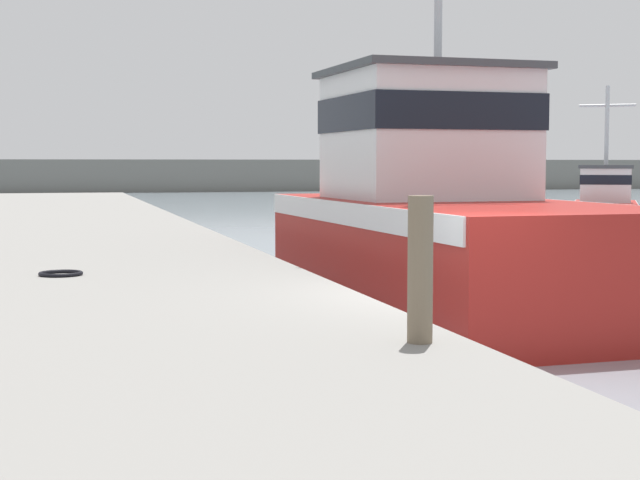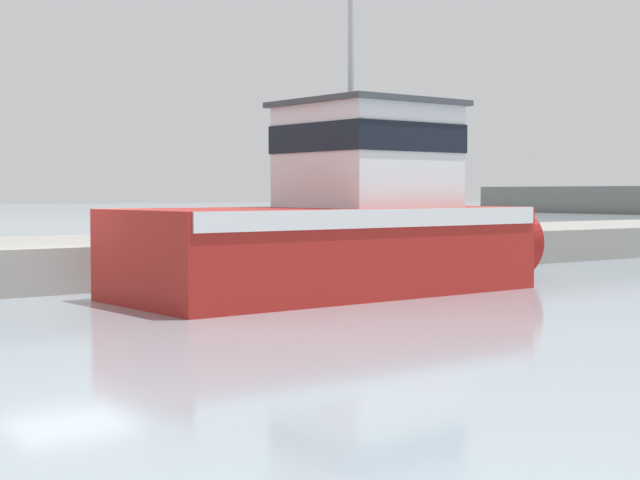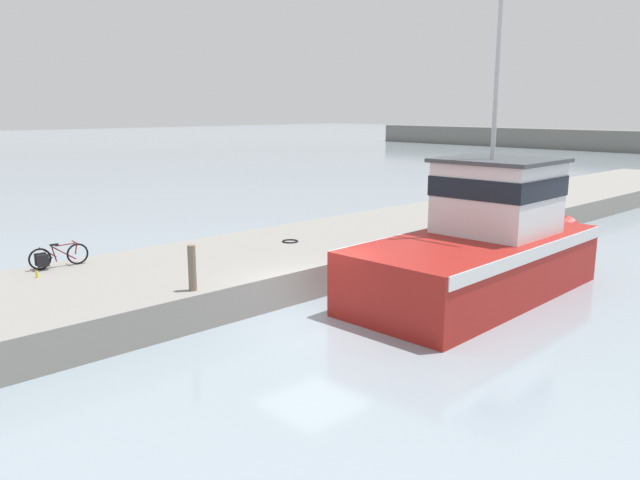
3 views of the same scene
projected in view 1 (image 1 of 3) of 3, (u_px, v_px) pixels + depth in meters
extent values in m
plane|color=#84939E|center=(475.00, 380.00, 11.16)|extent=(320.00, 320.00, 0.00)
cube|color=gray|center=(89.00, 356.00, 10.00)|extent=(6.05, 80.00, 0.99)
cube|color=slate|center=(437.00, 175.00, 91.46)|extent=(180.00, 5.00, 2.77)
cube|color=maroon|center=(452.00, 256.00, 16.40)|extent=(4.10, 9.16, 1.84)
cone|color=maroon|center=(349.00, 234.00, 21.47)|extent=(1.80, 1.69, 1.75)
cube|color=silver|center=(453.00, 212.00, 16.34)|extent=(4.17, 8.98, 0.37)
cube|color=silver|center=(427.00, 137.00, 17.32)|extent=(3.13, 3.12, 2.19)
cube|color=black|center=(427.00, 115.00, 17.29)|extent=(3.19, 3.19, 0.61)
cube|color=#3D4247|center=(427.00, 71.00, 17.23)|extent=(3.38, 3.37, 0.12)
cube|color=#AD231E|center=(605.00, 219.00, 33.37)|extent=(3.84, 4.49, 1.15)
cone|color=#AD231E|center=(604.00, 223.00, 31.10)|extent=(1.31, 1.19, 1.09)
cube|color=silver|center=(605.00, 205.00, 33.34)|extent=(3.84, 4.44, 0.23)
cube|color=silver|center=(606.00, 186.00, 32.80)|extent=(1.99, 1.83, 1.14)
cube|color=black|center=(606.00, 180.00, 32.79)|extent=(2.02, 1.87, 0.32)
cube|color=#3D4247|center=(606.00, 167.00, 32.75)|extent=(2.14, 1.98, 0.12)
cylinder|color=#B2B2B7|center=(607.00, 125.00, 32.81)|extent=(0.14, 0.14, 2.65)
cylinder|color=#B2B2B7|center=(607.00, 105.00, 32.76)|extent=(1.61, 1.04, 0.10)
cylinder|color=#756651|center=(420.00, 270.00, 8.01)|extent=(0.21, 0.21, 1.21)
torus|color=black|center=(61.00, 273.00, 12.87)|extent=(0.57, 0.57, 0.05)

